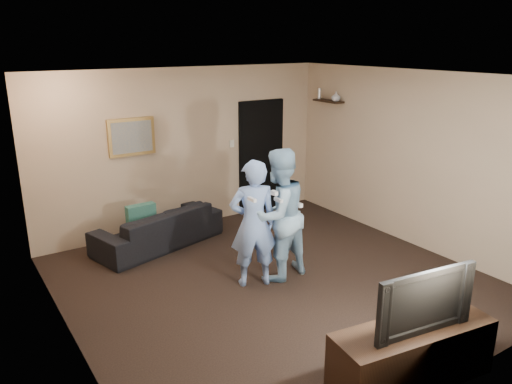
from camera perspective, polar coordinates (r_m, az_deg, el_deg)
ground at (r=6.57m, az=2.08°, el=-10.17°), size 5.00×5.00×0.00m
ceiling at (r=5.86m, az=2.35°, el=13.09°), size 5.00×5.00×0.04m
wall_back at (r=8.19m, az=-8.01°, el=4.87°), size 5.00×0.04×2.60m
wall_front at (r=4.42m, az=21.47°, el=-6.86°), size 5.00×0.04×2.60m
wall_left at (r=5.13m, az=-21.26°, el=-3.55°), size 0.04×5.00×2.60m
wall_right at (r=7.77m, az=17.45°, el=3.58°), size 0.04×5.00×2.60m
sofa at (r=7.69m, az=-11.11°, el=-3.98°), size 2.11×1.25×0.58m
throw_pillow at (r=7.54m, az=-12.97°, el=-2.98°), size 0.44×0.16×0.43m
painting_frame at (r=7.78m, az=-14.04°, el=6.14°), size 0.72×0.05×0.57m
painting_canvas at (r=7.75m, az=-13.98°, el=6.11°), size 0.62×0.01×0.47m
doorway at (r=8.93m, az=0.59°, el=4.07°), size 0.90×0.06×2.00m
light_switch at (r=8.56m, az=-2.78°, el=5.53°), size 0.08×0.02×0.12m
wall_shelf at (r=8.80m, az=8.26°, el=10.25°), size 0.20×0.60×0.03m
shelf_vase at (r=8.65m, az=9.13°, el=10.72°), size 0.18×0.18×0.16m
shelf_figurine at (r=8.97m, az=7.26°, el=11.09°), size 0.06×0.06×0.18m
tv_console at (r=5.00m, az=17.37°, el=-17.24°), size 1.61×0.71×0.56m
television at (r=4.71m, az=17.99°, el=-11.41°), size 1.04×0.28×0.60m
wii_player_left at (r=6.19m, az=-0.32°, el=-3.63°), size 0.69×0.57×1.63m
wii_player_right at (r=6.37m, az=2.56°, el=-2.61°), size 0.93×0.77×1.72m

